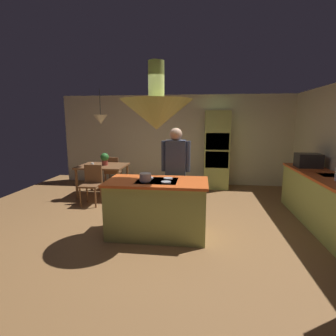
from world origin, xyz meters
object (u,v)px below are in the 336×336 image
object	(u,v)px
dining_table	(103,169)
person_at_island	(176,168)
kitchen_island	(157,208)
chair_facing_island	(92,182)
chair_by_back_wall	(112,170)
potted_plant_on_table	(105,158)
cooking_pot_on_cooktop	(145,177)
oven_tower	(217,150)
microwave_on_counter	(308,160)
cup_on_table	(92,165)

from	to	relation	value
dining_table	person_at_island	world-z (taller)	person_at_island
kitchen_island	chair_facing_island	bearing A→B (deg)	140.34
person_at_island	chair_by_back_wall	size ratio (longest dim) A/B	1.97
kitchen_island	potted_plant_on_table	distance (m)	2.71
dining_table	person_at_island	bearing A→B (deg)	-36.09
person_at_island	cooking_pot_on_cooktop	world-z (taller)	person_at_island
oven_tower	person_at_island	bearing A→B (deg)	-108.85
kitchen_island	chair_by_back_wall	xyz separation A→B (m)	(-1.70, 2.79, 0.05)
dining_table	chair_facing_island	world-z (taller)	chair_facing_island
oven_tower	cooking_pot_on_cooktop	xyz separation A→B (m)	(-1.26, -3.37, -0.06)
person_at_island	microwave_on_counter	xyz separation A→B (m)	(2.61, 0.87, 0.06)
dining_table	chair_facing_island	xyz separation A→B (m)	(0.00, -0.69, -0.16)
dining_table	potted_plant_on_table	world-z (taller)	potted_plant_on_table
kitchen_island	microwave_on_counter	distance (m)	3.30
potted_plant_on_table	cup_on_table	distance (m)	0.35
cooking_pot_on_cooktop	kitchen_island	bearing A→B (deg)	39.09
dining_table	person_at_island	size ratio (longest dim) A/B	0.65
person_at_island	chair_by_back_wall	distance (m)	2.89
dining_table	chair_facing_island	distance (m)	0.71
person_at_island	cooking_pot_on_cooktop	bearing A→B (deg)	-115.30
chair_facing_island	potted_plant_on_table	world-z (taller)	potted_plant_on_table
person_at_island	potted_plant_on_table	size ratio (longest dim) A/B	5.70
oven_tower	cooking_pot_on_cooktop	size ratio (longest dim) A/B	11.63
chair_facing_island	potted_plant_on_table	xyz separation A→B (m)	(0.05, 0.70, 0.42)
kitchen_island	chair_by_back_wall	world-z (taller)	kitchen_island
chair_by_back_wall	potted_plant_on_table	distance (m)	0.81
oven_tower	chair_by_back_wall	distance (m)	2.89
cooking_pot_on_cooktop	chair_facing_island	bearing A→B (deg)	135.02
microwave_on_counter	kitchen_island	bearing A→B (deg)	-151.12
cup_on_table	dining_table	bearing A→B (deg)	55.24
oven_tower	cooking_pot_on_cooktop	world-z (taller)	oven_tower
potted_plant_on_table	cooking_pot_on_cooktop	xyz separation A→B (m)	(1.49, -2.24, 0.06)
chair_by_back_wall	cup_on_table	bearing A→B (deg)	80.02
person_at_island	cup_on_table	xyz separation A→B (m)	(-2.09, 1.17, -0.18)
oven_tower	person_at_island	world-z (taller)	oven_tower
chair_by_back_wall	cooking_pot_on_cooktop	xyz separation A→B (m)	(1.54, -2.92, 0.48)
chair_facing_island	microwave_on_counter	bearing A→B (deg)	1.99
person_at_island	microwave_on_counter	distance (m)	2.75
chair_by_back_wall	cooking_pot_on_cooktop	distance (m)	3.34
chair_facing_island	potted_plant_on_table	bearing A→B (deg)	85.50
kitchen_island	cooking_pot_on_cooktop	distance (m)	0.57
dining_table	person_at_island	xyz separation A→B (m)	(1.93, -1.41, 0.32)
dining_table	microwave_on_counter	xyz separation A→B (m)	(4.54, -0.53, 0.38)
cup_on_table	cooking_pot_on_cooktop	distance (m)	2.63
kitchen_island	chair_facing_island	distance (m)	2.21
kitchen_island	chair_facing_island	xyz separation A→B (m)	(-1.70, 1.41, 0.05)
chair_by_back_wall	cup_on_table	size ratio (longest dim) A/B	9.67
oven_tower	chair_by_back_wall	xyz separation A→B (m)	(-2.80, -0.45, -0.54)
oven_tower	potted_plant_on_table	size ratio (longest dim) A/B	6.98
potted_plant_on_table	microwave_on_counter	world-z (taller)	microwave_on_counter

